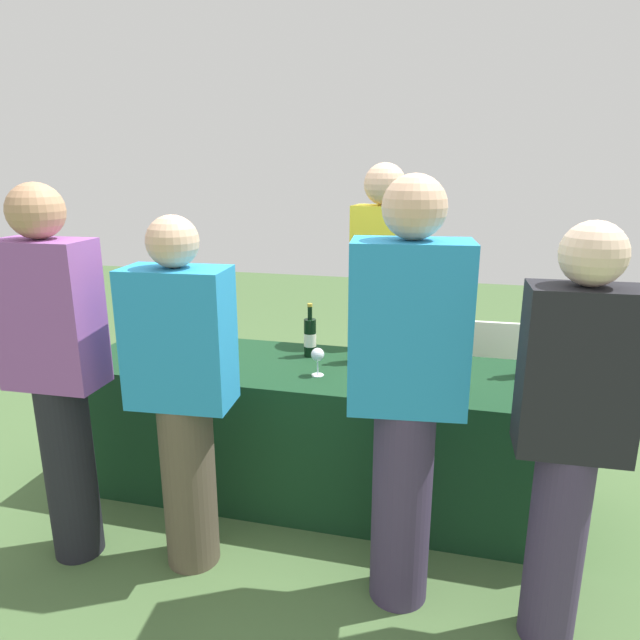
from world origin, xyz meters
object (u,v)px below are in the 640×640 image
at_px(guest_0, 56,366).
at_px(wine_bottle_1, 310,337).
at_px(wine_bottle_3, 525,353).
at_px(ice_bucket, 195,331).
at_px(wine_bottle_0, 158,327).
at_px(guest_3, 570,430).
at_px(wine_glass_2, 449,371).
at_px(guest_2, 406,388).
at_px(guest_1, 183,390).
at_px(wine_glass_0, 210,347).
at_px(server_pouring, 381,298).
at_px(wine_bottle_2, 358,341).
at_px(menu_board, 470,381).
at_px(wine_glass_1, 318,356).

bearing_deg(guest_0, wine_bottle_1, 44.21).
distance_m(wine_bottle_1, wine_bottle_3, 1.10).
relative_size(wine_bottle_3, ice_bucket, 1.56).
distance_m(wine_bottle_0, guest_3, 2.23).
height_order(wine_glass_2, guest_2, guest_2).
bearing_deg(guest_1, wine_glass_0, 99.22).
xyz_separation_m(wine_bottle_1, server_pouring, (0.33, 0.39, 0.15)).
distance_m(wine_bottle_1, wine_glass_2, 0.81).
bearing_deg(guest_2, guest_3, -14.20).
height_order(wine_bottle_2, guest_2, guest_2).
distance_m(wine_bottle_1, guest_1, 0.89).
xyz_separation_m(wine_bottle_0, ice_bucket, (0.21, 0.02, -0.02)).
xyz_separation_m(wine_bottle_1, ice_bucket, (-0.68, -0.00, -0.01)).
xyz_separation_m(wine_bottle_2, wine_glass_0, (-0.73, -0.23, -0.02)).
relative_size(wine_bottle_0, menu_board, 0.38).
height_order(guest_2, guest_3, guest_2).
xyz_separation_m(wine_glass_1, wine_glass_2, (0.63, -0.05, -0.00)).
relative_size(wine_bottle_0, wine_bottle_2, 0.94).
relative_size(wine_glass_2, server_pouring, 0.08).
distance_m(wine_bottle_3, guest_2, 0.93).
height_order(server_pouring, menu_board, server_pouring).
bearing_deg(wine_glass_1, wine_bottle_0, 165.93).
bearing_deg(wine_glass_1, wine_bottle_3, 13.36).
height_order(wine_glass_2, guest_3, guest_3).
bearing_deg(wine_bottle_2, guest_1, -127.28).
relative_size(wine_bottle_1, wine_bottle_2, 0.91).
height_order(wine_bottle_1, wine_glass_2, wine_bottle_1).
height_order(wine_bottle_2, menu_board, wine_bottle_2).
relative_size(wine_bottle_2, wine_glass_2, 2.32).
relative_size(wine_glass_1, guest_3, 0.09).
relative_size(wine_bottle_1, wine_glass_2, 2.12).
height_order(wine_glass_2, guest_0, guest_0).
xyz_separation_m(wine_bottle_2, wine_glass_2, (0.47, -0.29, -0.01)).
height_order(wine_bottle_2, server_pouring, server_pouring).
xyz_separation_m(wine_bottle_0, wine_glass_0, (0.43, -0.25, -0.01)).
xyz_separation_m(wine_bottle_1, guest_0, (-0.87, -0.90, 0.08)).
xyz_separation_m(wine_bottle_2, ice_bucket, (-0.95, 0.04, -0.02)).
bearing_deg(wine_glass_1, server_pouring, 71.96).
xyz_separation_m(wine_bottle_0, wine_bottle_1, (0.89, 0.02, -0.00)).
relative_size(ice_bucket, menu_board, 0.26).
relative_size(wine_bottle_2, guest_1, 0.21).
relative_size(server_pouring, guest_1, 1.13).
bearing_deg(wine_bottle_0, menu_board, 21.68).
distance_m(wine_bottle_0, wine_bottle_3, 1.99).
distance_m(ice_bucket, guest_0, 0.92).
height_order(wine_bottle_0, wine_glass_1, wine_bottle_0).
relative_size(wine_glass_1, guest_2, 0.08).
distance_m(wine_bottle_0, wine_bottle_2, 1.16).
height_order(wine_bottle_3, guest_0, guest_0).
bearing_deg(ice_bucket, server_pouring, 21.24).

